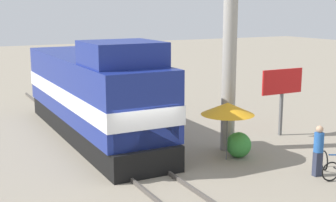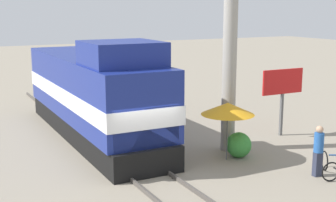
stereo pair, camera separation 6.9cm
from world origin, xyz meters
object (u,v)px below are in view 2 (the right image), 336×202
vendor_umbrella (228,109)px  billboard_sign (283,86)px  locomotive (95,95)px  person_bystander (318,149)px  utility_pole (230,35)px

vendor_umbrella → billboard_sign: size_ratio=0.74×
locomotive → billboard_sign: bearing=-24.4°
vendor_umbrella → person_bystander: vendor_umbrella is taller
utility_pole → vendor_umbrella: bearing=-125.7°
utility_pole → billboard_sign: 4.28m
billboard_sign → vendor_umbrella: bearing=-156.8°
vendor_umbrella → billboard_sign: 4.64m
locomotive → person_bystander: size_ratio=6.79×
locomotive → utility_pole: (4.31, -4.23, 2.79)m
utility_pole → person_bystander: 5.63m
person_bystander → locomotive: bearing=122.7°
utility_pole → person_bystander: utility_pole is taller
locomotive → billboard_sign: 8.53m
locomotive → vendor_umbrella: bearing=-56.7°
billboard_sign → person_bystander: 5.52m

